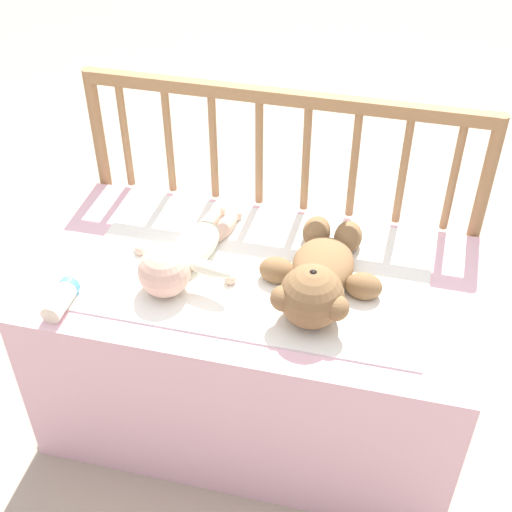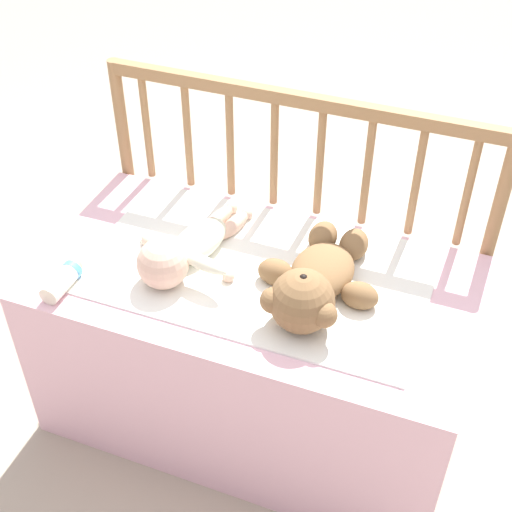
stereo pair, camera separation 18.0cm
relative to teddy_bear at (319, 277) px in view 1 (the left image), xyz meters
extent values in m
plane|color=tan|center=(-0.17, 0.03, -0.60)|extent=(12.00, 12.00, 0.00)
cube|color=#EDB7C6|center=(-0.17, 0.03, -0.33)|extent=(1.13, 0.61, 0.54)
cylinder|color=#997047|center=(-0.72, 0.35, -0.15)|extent=(0.04, 0.04, 0.90)
cylinder|color=#997047|center=(0.38, 0.35, -0.15)|extent=(0.04, 0.04, 0.90)
cube|color=#997047|center=(-0.17, 0.35, 0.29)|extent=(1.10, 0.03, 0.04)
cylinder|color=#997047|center=(-0.63, 0.35, 0.10)|extent=(0.02, 0.02, 0.33)
cylinder|color=#997047|center=(-0.50, 0.35, 0.10)|extent=(0.02, 0.02, 0.33)
cylinder|color=#997047|center=(-0.37, 0.35, 0.10)|extent=(0.02, 0.02, 0.33)
cylinder|color=#997047|center=(-0.23, 0.35, 0.10)|extent=(0.02, 0.02, 0.33)
cylinder|color=#997047|center=(-0.10, 0.35, 0.10)|extent=(0.02, 0.02, 0.33)
cylinder|color=#997047|center=(0.03, 0.35, 0.10)|extent=(0.02, 0.02, 0.33)
cylinder|color=#997047|center=(0.16, 0.35, 0.10)|extent=(0.02, 0.02, 0.33)
cylinder|color=#997047|center=(0.30, 0.35, 0.10)|extent=(0.02, 0.02, 0.33)
cube|color=white|center=(-0.17, 0.06, -0.06)|extent=(0.88, 0.51, 0.01)
ellipsoid|color=olive|center=(0.00, 0.07, -0.02)|extent=(0.16, 0.21, 0.08)
sphere|color=olive|center=(0.00, -0.09, 0.02)|extent=(0.16, 0.16, 0.16)
sphere|color=beige|center=(0.00, -0.09, 0.06)|extent=(0.07, 0.07, 0.07)
sphere|color=black|center=(0.00, -0.09, 0.09)|extent=(0.02, 0.02, 0.02)
sphere|color=olive|center=(0.06, -0.12, 0.02)|extent=(0.06, 0.06, 0.06)
sphere|color=olive|center=(-0.06, -0.12, 0.02)|extent=(0.06, 0.06, 0.06)
ellipsoid|color=olive|center=(0.11, 0.02, -0.03)|extent=(0.09, 0.07, 0.07)
ellipsoid|color=olive|center=(-0.11, 0.02, -0.03)|extent=(0.09, 0.07, 0.07)
ellipsoid|color=olive|center=(0.05, 0.20, -0.02)|extent=(0.08, 0.10, 0.07)
ellipsoid|color=olive|center=(-0.04, 0.20, -0.02)|extent=(0.08, 0.10, 0.07)
ellipsoid|color=#EAEACC|center=(-0.34, 0.07, -0.02)|extent=(0.14, 0.22, 0.07)
sphere|color=beige|center=(-0.37, -0.08, 0.01)|extent=(0.13, 0.13, 0.13)
ellipsoid|color=#EAEACC|center=(-0.27, -0.05, 0.02)|extent=(0.14, 0.06, 0.04)
ellipsoid|color=#EAEACC|center=(-0.44, 0.04, -0.04)|extent=(0.14, 0.06, 0.04)
sphere|color=beige|center=(-0.22, -0.01, -0.04)|extent=(0.03, 0.03, 0.03)
sphere|color=beige|center=(-0.48, 0.04, -0.04)|extent=(0.03, 0.03, 0.03)
ellipsoid|color=beige|center=(-0.29, 0.18, -0.04)|extent=(0.07, 0.14, 0.04)
ellipsoid|color=beige|center=(-0.34, 0.19, -0.04)|extent=(0.07, 0.14, 0.04)
sphere|color=beige|center=(-0.28, 0.25, -0.04)|extent=(0.04, 0.04, 0.04)
sphere|color=beige|center=(-0.33, 0.26, -0.04)|extent=(0.04, 0.04, 0.04)
cylinder|color=#F4E5CC|center=(-0.60, -0.20, -0.03)|extent=(0.05, 0.11, 0.05)
cylinder|color=#4C99D8|center=(-0.60, -0.14, -0.03)|extent=(0.05, 0.02, 0.05)
sphere|color=#EAC67F|center=(-0.60, -0.12, -0.03)|extent=(0.04, 0.04, 0.04)
camera|label=1|loc=(0.15, -1.30, 1.16)|focal=50.00mm
camera|label=2|loc=(0.33, -1.25, 1.16)|focal=50.00mm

